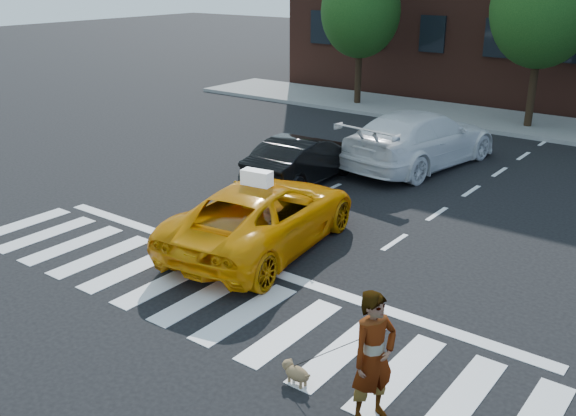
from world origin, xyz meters
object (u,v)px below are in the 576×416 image
(taxi, at_px, (263,215))
(black_sedan, at_px, (304,159))
(tree_left, at_px, (362,1))
(white_suv, at_px, (421,139))
(woman, at_px, (374,358))
(dog, at_px, (295,372))

(taxi, relative_size, black_sedan, 1.29)
(tree_left, relative_size, white_suv, 1.11)
(tree_left, xyz_separation_m, black_sedan, (4.42, -10.29, -3.77))
(tree_left, relative_size, black_sedan, 1.59)
(black_sedan, xyz_separation_m, woman, (6.72, -7.80, 0.27))
(taxi, xyz_separation_m, woman, (4.77, -3.60, 0.21))
(white_suv, bearing_deg, dog, 115.24)
(woman, bearing_deg, black_sedan, 61.21)
(woman, bearing_deg, taxi, 73.45)
(white_suv, relative_size, woman, 3.12)
(taxi, height_order, black_sedan, taxi)
(taxi, xyz_separation_m, white_suv, (-0.04, 7.68, 0.12))
(woman, relative_size, dog, 3.36)
(tree_left, bearing_deg, black_sedan, -66.77)
(tree_left, xyz_separation_m, dog, (9.86, -18.09, -4.25))
(black_sedan, bearing_deg, taxi, 113.67)
(tree_left, height_order, black_sedan, tree_left)
(taxi, relative_size, dog, 9.37)
(taxi, relative_size, white_suv, 0.89)
(tree_left, xyz_separation_m, woman, (11.13, -18.10, -3.50))
(taxi, relative_size, woman, 2.79)
(tree_left, height_order, dog, tree_left)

